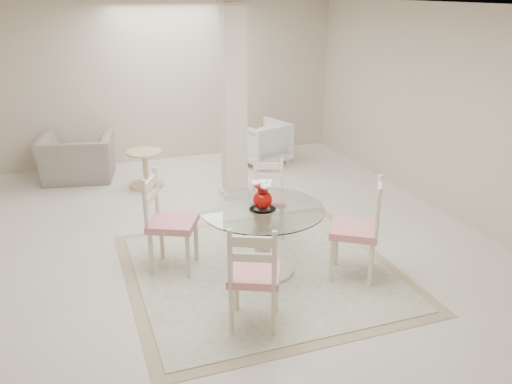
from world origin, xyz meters
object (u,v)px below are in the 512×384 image
object	(u,v)px
dining_chair_west	(165,215)
recliner_taupe	(77,158)
red_vase	(263,195)
dining_chair_south	(254,269)
dining_chair_east	(363,222)
dining_table	(262,240)
armchair_white	(262,142)
side_table	(146,170)
column	(233,105)
dining_chair_north	(268,192)

from	to	relation	value
dining_chair_west	recliner_taupe	distance (m)	3.46
red_vase	dining_chair_west	distance (m)	1.06
dining_chair_west	dining_chair_south	size ratio (longest dim) A/B	1.06
red_vase	dining_chair_east	bearing A→B (deg)	-25.35
dining_table	dining_chair_east	bearing A→B (deg)	-25.34
red_vase	dining_chair_south	xyz separation A→B (m)	(-0.43, -0.93, -0.30)
armchair_white	side_table	size ratio (longest dim) A/B	1.43
dining_chair_east	armchair_white	size ratio (longest dim) A/B	1.49
dining_chair_east	dining_chair_west	xyz separation A→B (m)	(-1.86, 0.87, 0.00)
dining_chair_west	armchair_white	world-z (taller)	dining_chair_west
dining_chair_east	column	bearing A→B (deg)	-135.45
dining_table	recliner_taupe	size ratio (longest dim) A/B	1.16
dining_chair_north	dining_chair_south	bearing A→B (deg)	-94.65
column	dining_chair_north	world-z (taller)	column
recliner_taupe	side_table	size ratio (longest dim) A/B	1.97
dining_table	dining_chair_south	world-z (taller)	dining_chair_south
dining_chair_north	recliner_taupe	xyz separation A→B (m)	(-2.12, 2.87, -0.17)
column	side_table	bearing A→B (deg)	143.55
dining_table	dining_chair_west	size ratio (longest dim) A/B	1.07
dining_table	dining_chair_south	size ratio (longest dim) A/B	1.14
dining_chair_west	armchair_white	distance (m)	3.94
recliner_taupe	side_table	world-z (taller)	recliner_taupe
dining_chair_east	side_table	xyz separation A→B (m)	(-1.67, 3.55, -0.37)
side_table	dining_table	bearing A→B (deg)	-76.59
dining_chair_south	dining_chair_north	bearing A→B (deg)	-89.90
column	recliner_taupe	xyz separation A→B (m)	(-2.11, 1.53, -0.99)
column	dining_chair_east	xyz separation A→B (m)	(0.52, -2.70, -0.72)
red_vase	dining_chair_south	bearing A→B (deg)	-114.72
dining_table	dining_chair_west	world-z (taller)	dining_chair_west
dining_chair_west	recliner_taupe	size ratio (longest dim) A/B	1.08
dining_table	side_table	bearing A→B (deg)	103.41
dining_chair_north	dining_chair_west	size ratio (longest dim) A/B	0.85
red_vase	column	bearing A→B (deg)	79.78
column	armchair_white	xyz separation A→B (m)	(0.93, 1.38, -0.99)
dining_chair_south	armchair_white	world-z (taller)	dining_chair_south
armchair_white	side_table	distance (m)	2.15
column	dining_chair_west	size ratio (longest dim) A/B	2.26
dining_table	armchair_white	distance (m)	3.88
dining_table	red_vase	world-z (taller)	red_vase
dining_chair_south	dining_table	bearing A→B (deg)	-90.05
column	dining_table	xyz separation A→B (m)	(-0.41, -2.26, -0.97)
red_vase	side_table	xyz separation A→B (m)	(-0.74, 3.12, -0.63)
recliner_taupe	armchair_white	size ratio (longest dim) A/B	1.38
column	dining_chair_west	xyz separation A→B (m)	(-1.34, -1.83, -0.72)
dining_table	dining_chair_north	bearing A→B (deg)	65.65
dining_chair_west	red_vase	bearing A→B (deg)	-88.44
dining_table	dining_chair_south	bearing A→B (deg)	-114.66
dining_table	dining_chair_north	size ratio (longest dim) A/B	1.27
dining_chair_south	side_table	xyz separation A→B (m)	(-0.32, 4.05, -0.33)
dining_table	dining_chair_east	world-z (taller)	dining_chair_east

